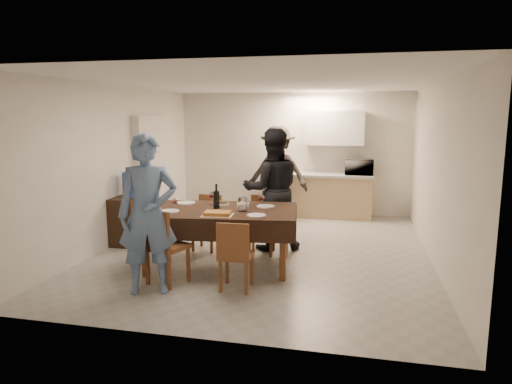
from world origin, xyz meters
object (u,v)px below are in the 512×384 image
savoury_tart (218,213)px  person_kitchen (278,173)px  microwave (359,167)px  dining_table (219,212)px  console (132,219)px  wine_bottle (216,196)px  water_pitcher (242,204)px  person_far (272,190)px  person_near (148,214)px  water_jug (131,184)px

savoury_tart → person_kitchen: 3.55m
microwave → person_kitchen: size_ratio=0.30×
dining_table → microwave: (1.88, 3.61, 0.27)m
console → microwave: microwave is taller
wine_bottle → person_kitchen: (0.31, 3.11, -0.05)m
wine_bottle → savoury_tart: 0.48m
dining_table → water_pitcher: bearing=-15.4°
microwave → wine_bottle: bearing=61.5°
person_far → person_kitchen: size_ratio=1.01×
wine_bottle → person_near: bearing=-114.4°
microwave → person_far: size_ratio=0.30×
wine_bottle → savoury_tart: bearing=-70.8°
console → water_jug: 0.59m
dining_table → console: 2.07m
water_pitcher → person_far: (0.20, 1.10, 0.04)m
savoury_tart → person_far: bearing=72.5°
water_pitcher → microwave: (1.53, 3.66, 0.14)m
person_near → person_far: person_far is taller
wine_bottle → microwave: bearing=61.5°
water_jug → person_far: size_ratio=0.21×
console → person_far: person_far is taller
savoury_tart → microwave: (1.78, 3.99, 0.21)m
console → person_kitchen: 3.11m
wine_bottle → dining_table: bearing=-45.0°
dining_table → console: bearing=145.9°
console → water_pitcher: water_pitcher is taller
console → wine_bottle: bearing=-26.2°
console → person_near: 2.41m
microwave → savoury_tart: bearing=65.9°
wine_bottle → water_pitcher: wine_bottle is taller
person_kitchen → microwave: bearing=15.5°
person_near → person_kitchen: size_ratio=1.00×
dining_table → person_kitchen: size_ratio=1.19×
dining_table → water_pitcher: water_pitcher is taller
person_near → person_kitchen: (0.81, 4.21, -0.00)m
person_near → wine_bottle: bearing=43.9°
console → microwave: (3.70, 2.70, 0.67)m
dining_table → water_jug: 2.05m
wine_bottle → person_kitchen: bearing=84.3°
wine_bottle → person_far: bearing=59.0°
water_jug → savoury_tart: bearing=-34.1°
dining_table → person_near: (-0.55, -1.05, 0.16)m
microwave → person_far: (-1.33, -2.56, -0.11)m
water_jug → dining_table: bearing=-26.8°
person_near → savoury_tart: bearing=24.2°
savoury_tart → microwave: microwave is taller
person_far → person_kitchen: 2.13m
person_near → person_kitchen: person_near is taller
dining_table → person_far: bearing=55.1°
water_pitcher → person_kitchen: size_ratio=0.10×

